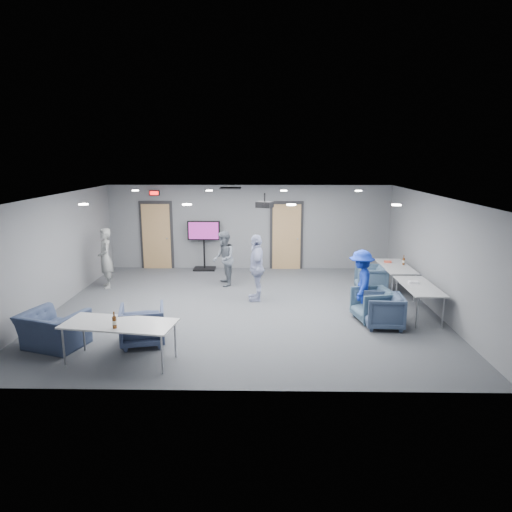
{
  "coord_description": "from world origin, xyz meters",
  "views": [
    {
      "loc": [
        0.49,
        -10.52,
        3.6
      ],
      "look_at": [
        0.29,
        0.38,
        1.2
      ],
      "focal_mm": 32.0,
      "sensor_mm": 36.0,
      "label": 1
    }
  ],
  "objects_px": {
    "person_c": "(257,268)",
    "projector": "(265,204)",
    "person_b": "(224,259)",
    "chair_front_b": "(53,330)",
    "chair_right_a": "(371,279)",
    "chair_right_c": "(383,311)",
    "chair_front_a": "(143,325)",
    "table_right_b": "(419,288)",
    "person_d": "(361,283)",
    "bottle_right": "(404,261)",
    "tv_stand": "(204,242)",
    "table_right_a": "(396,267)",
    "person_a": "(105,258)",
    "table_front_left": "(119,325)",
    "bottle_front": "(114,322)",
    "chair_right_b": "(373,305)"
  },
  "relations": [
    {
      "from": "chair_right_c",
      "to": "tv_stand",
      "type": "xyz_separation_m",
      "value": [
        -4.48,
        4.96,
        0.54
      ]
    },
    {
      "from": "person_d",
      "to": "tv_stand",
      "type": "distance_m",
      "value": 5.9
    },
    {
      "from": "bottle_right",
      "to": "table_front_left",
      "type": "bearing_deg",
      "value": -144.51
    },
    {
      "from": "person_b",
      "to": "chair_front_b",
      "type": "xyz_separation_m",
      "value": [
        -2.88,
        -4.34,
        -0.42
      ]
    },
    {
      "from": "person_d",
      "to": "table_right_a",
      "type": "bearing_deg",
      "value": 157.17
    },
    {
      "from": "chair_front_a",
      "to": "tv_stand",
      "type": "xyz_separation_m",
      "value": [
        0.44,
        5.94,
        0.52
      ]
    },
    {
      "from": "person_b",
      "to": "chair_front_b",
      "type": "height_order",
      "value": "person_b"
    },
    {
      "from": "person_c",
      "to": "bottle_right",
      "type": "height_order",
      "value": "person_c"
    },
    {
      "from": "chair_right_a",
      "to": "table_right_a",
      "type": "distance_m",
      "value": 0.72
    },
    {
      "from": "table_front_left",
      "to": "table_right_b",
      "type": "bearing_deg",
      "value": 30.86
    },
    {
      "from": "chair_right_c",
      "to": "projector",
      "type": "xyz_separation_m",
      "value": [
        -2.55,
        2.18,
        2.04
      ]
    },
    {
      "from": "person_c",
      "to": "chair_front_a",
      "type": "relative_size",
      "value": 2.0
    },
    {
      "from": "table_right_a",
      "to": "table_front_left",
      "type": "height_order",
      "value": "same"
    },
    {
      "from": "chair_right_a",
      "to": "bottle_front",
      "type": "distance_m",
      "value": 7.12
    },
    {
      "from": "person_a",
      "to": "chair_front_a",
      "type": "bearing_deg",
      "value": -0.25
    },
    {
      "from": "chair_right_b",
      "to": "chair_front_a",
      "type": "height_order",
      "value": "chair_front_a"
    },
    {
      "from": "chair_front_a",
      "to": "table_right_b",
      "type": "relative_size",
      "value": 0.5
    },
    {
      "from": "person_c",
      "to": "projector",
      "type": "height_order",
      "value": "projector"
    },
    {
      "from": "person_c",
      "to": "bottle_right",
      "type": "bearing_deg",
      "value": 98.08
    },
    {
      "from": "chair_front_a",
      "to": "person_d",
      "type": "bearing_deg",
      "value": -172.39
    },
    {
      "from": "person_a",
      "to": "chair_right_b",
      "type": "relative_size",
      "value": 2.1
    },
    {
      "from": "projector",
      "to": "person_a",
      "type": "bearing_deg",
      "value": -166.81
    },
    {
      "from": "bottle_front",
      "to": "bottle_right",
      "type": "relative_size",
      "value": 1.12
    },
    {
      "from": "table_right_a",
      "to": "chair_right_c",
      "type": "bearing_deg",
      "value": 159.66
    },
    {
      "from": "person_b",
      "to": "projector",
      "type": "bearing_deg",
      "value": 38.93
    },
    {
      "from": "bottle_right",
      "to": "tv_stand",
      "type": "bearing_deg",
      "value": 158.3
    },
    {
      "from": "bottle_right",
      "to": "person_a",
      "type": "bearing_deg",
      "value": 178.67
    },
    {
      "from": "person_a",
      "to": "table_front_left",
      "type": "height_order",
      "value": "person_a"
    },
    {
      "from": "projector",
      "to": "chair_right_a",
      "type": "bearing_deg",
      "value": 30.41
    },
    {
      "from": "bottle_right",
      "to": "projector",
      "type": "relative_size",
      "value": 0.56
    },
    {
      "from": "person_d",
      "to": "projector",
      "type": "distance_m",
      "value": 3.09
    },
    {
      "from": "table_right_a",
      "to": "bottle_front",
      "type": "relative_size",
      "value": 5.91
    },
    {
      "from": "person_c",
      "to": "table_right_b",
      "type": "height_order",
      "value": "person_c"
    },
    {
      "from": "chair_right_c",
      "to": "bottle_right",
      "type": "distance_m",
      "value": 2.99
    },
    {
      "from": "person_a",
      "to": "chair_front_a",
      "type": "relative_size",
      "value": 1.97
    },
    {
      "from": "person_a",
      "to": "chair_front_b",
      "type": "distance_m",
      "value": 4.12
    },
    {
      "from": "person_d",
      "to": "person_a",
      "type": "bearing_deg",
      "value": -95.2
    },
    {
      "from": "bottle_right",
      "to": "tv_stand",
      "type": "distance_m",
      "value": 6.11
    },
    {
      "from": "chair_front_a",
      "to": "bottle_right",
      "type": "xyz_separation_m",
      "value": [
        6.11,
        3.68,
        0.44
      ]
    },
    {
      "from": "table_right_b",
      "to": "bottle_right",
      "type": "distance_m",
      "value": 2.03
    },
    {
      "from": "person_c",
      "to": "projector",
      "type": "distance_m",
      "value": 1.6
    },
    {
      "from": "chair_right_b",
      "to": "person_c",
      "type": "bearing_deg",
      "value": -130.94
    },
    {
      "from": "person_a",
      "to": "bottle_right",
      "type": "bearing_deg",
      "value": 60.8
    },
    {
      "from": "projector",
      "to": "tv_stand",
      "type": "bearing_deg",
      "value": 147.18
    },
    {
      "from": "chair_right_a",
      "to": "chair_right_c",
      "type": "distance_m",
      "value": 2.6
    },
    {
      "from": "chair_front_a",
      "to": "table_right_a",
      "type": "relative_size",
      "value": 0.49
    },
    {
      "from": "chair_right_a",
      "to": "chair_front_b",
      "type": "bearing_deg",
      "value": -57.98
    },
    {
      "from": "person_a",
      "to": "projector",
      "type": "distance_m",
      "value": 4.72
    },
    {
      "from": "table_right_a",
      "to": "table_front_left",
      "type": "xyz_separation_m",
      "value": [
        -6.06,
        -4.37,
        0.01
      ]
    },
    {
      "from": "bottle_front",
      "to": "person_a",
      "type": "bearing_deg",
      "value": 110.56
    }
  ]
}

